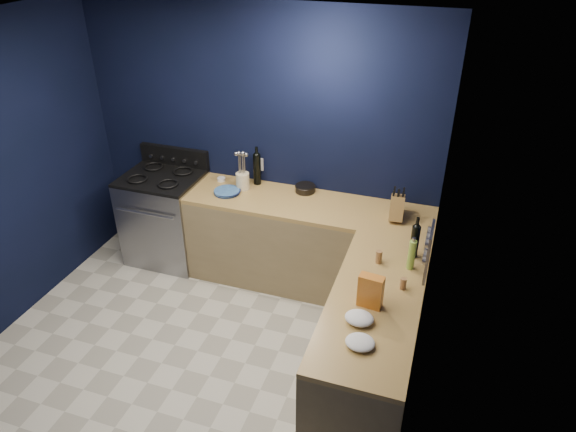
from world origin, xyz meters
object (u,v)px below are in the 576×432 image
at_px(gas_range, 166,219).
at_px(crouton_bag, 371,291).
at_px(knife_block, 397,208).
at_px(plate_stack, 227,192).
at_px(utensil_crock, 243,181).

xyz_separation_m(gas_range, crouton_bag, (2.34, -1.23, 0.56)).
bearing_deg(knife_block, gas_range, 175.54).
relative_size(plate_stack, utensil_crock, 1.51).
height_order(gas_range, plate_stack, plate_stack).
bearing_deg(knife_block, plate_stack, 176.81).
height_order(gas_range, utensil_crock, utensil_crock).
relative_size(gas_range, plate_stack, 3.75).
bearing_deg(utensil_crock, knife_block, -3.77).
height_order(plate_stack, knife_block, knife_block).
xyz_separation_m(plate_stack, knife_block, (1.60, 0.04, 0.09)).
bearing_deg(crouton_bag, gas_range, 158.73).
bearing_deg(plate_stack, utensil_crock, 52.03).
distance_m(utensil_crock, knife_block, 1.50).
xyz_separation_m(plate_stack, utensil_crock, (0.11, 0.14, 0.07)).
distance_m(plate_stack, crouton_bag, 2.00).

